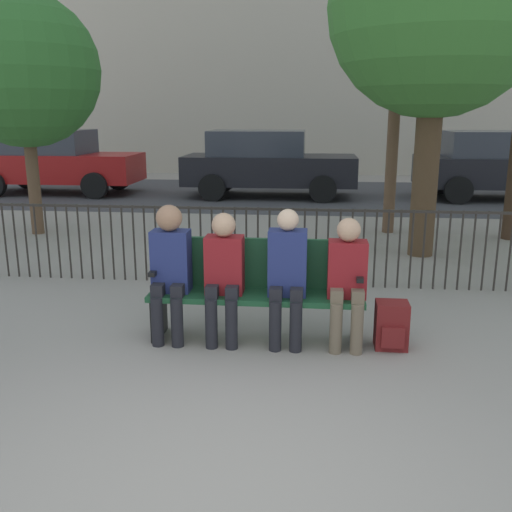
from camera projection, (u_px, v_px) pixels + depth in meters
The scene contains 14 objects.
park_bench at pixel (257, 285), 5.24m from camera, with size 1.95×0.45×0.92m.
seated_person_0 at pixel (170, 265), 5.14m from camera, with size 0.34×0.39×1.25m.
seated_person_1 at pixel (224, 271), 5.10m from camera, with size 0.34×0.39×1.19m.
seated_person_2 at pixel (287, 271), 5.04m from camera, with size 0.34×0.39×1.23m.
seated_person_3 at pixel (347, 276), 4.99m from camera, with size 0.34×0.39×1.16m.
backpack at pixel (391, 326), 5.05m from camera, with size 0.28×0.27×0.42m.
fence_railing at pixel (270, 240), 6.86m from camera, with size 9.01×0.03×0.95m.
tree_0 at pixel (400, 22), 9.19m from camera, with size 2.00×2.00×4.49m.
tree_2 at pixel (23, 71), 9.27m from camera, with size 2.49×2.49×3.96m.
tree_3 at pixel (437, 8), 7.61m from camera, with size 2.94×2.94×4.89m.
street_surface at pixel (294, 195), 14.57m from camera, with size 24.00×6.00×0.01m.
parked_car_0 at pixel (266, 163), 14.05m from camera, with size 4.20×1.94×1.62m.
parked_car_1 at pixel (504, 164), 13.62m from camera, with size 4.20×1.94×1.62m.
parked_car_2 at pixel (54, 161), 14.68m from camera, with size 4.20×1.94×1.62m.
Camera 1 is at (0.50, -2.54, 2.04)m, focal length 40.00 mm.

